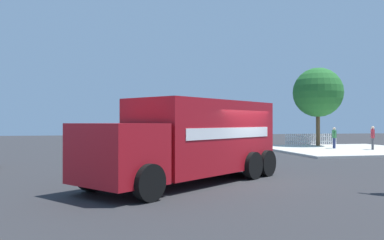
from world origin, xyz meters
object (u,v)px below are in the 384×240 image
(pedestrian_crossing, at_px, (334,136))
(shade_tree_near, at_px, (318,93))
(delivery_truck, at_px, (191,140))
(pedestrian_near_corner, at_px, (373,136))

(pedestrian_crossing, xyz_separation_m, shade_tree_near, (-0.49, -3.16, 3.49))
(pedestrian_crossing, bearing_deg, delivery_truck, 43.85)
(pedestrian_crossing, bearing_deg, shade_tree_near, -98.81)
(shade_tree_near, bearing_deg, delivery_truck, 49.07)
(delivery_truck, xyz_separation_m, pedestrian_crossing, (-13.45, -12.92, -0.46))
(delivery_truck, xyz_separation_m, shade_tree_near, (-13.94, -16.08, 3.03))
(pedestrian_near_corner, relative_size, shade_tree_near, 0.26)
(pedestrian_near_corner, xyz_separation_m, pedestrian_crossing, (1.91, -1.76, -0.06))
(pedestrian_near_corner, distance_m, shade_tree_near, 6.16)
(pedestrian_crossing, height_order, shade_tree_near, shade_tree_near)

